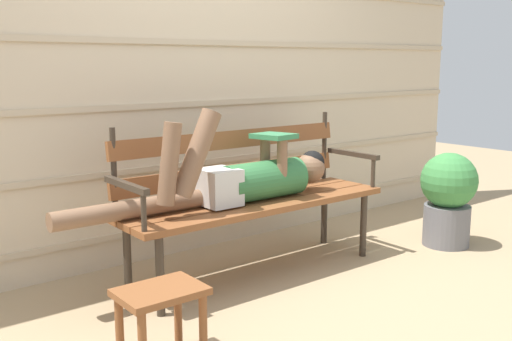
# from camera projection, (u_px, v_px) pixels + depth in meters

# --- Properties ---
(ground_plane) EXTENTS (12.00, 12.00, 0.00)m
(ground_plane) POSITION_uv_depth(u_px,v_px,m) (266.00, 277.00, 3.52)
(ground_plane) COLOR tan
(house_siding) EXTENTS (5.39, 0.08, 2.39)m
(house_siding) POSITION_uv_depth(u_px,v_px,m) (194.00, 73.00, 3.89)
(house_siding) COLOR beige
(house_siding) RESTS_ON ground
(park_bench) EXTENTS (1.72, 0.49, 0.93)m
(park_bench) POSITION_uv_depth(u_px,v_px,m) (249.00, 190.00, 3.56)
(park_bench) COLOR brown
(park_bench) RESTS_ON ground
(reclining_person) EXTENTS (1.75, 0.27, 0.57)m
(reclining_person) POSITION_uv_depth(u_px,v_px,m) (242.00, 177.00, 3.42)
(reclining_person) COLOR #33703D
(footstool) EXTENTS (0.36, 0.26, 0.34)m
(footstool) POSITION_uv_depth(u_px,v_px,m) (161.00, 306.00, 2.47)
(footstool) COLOR brown
(footstool) RESTS_ON ground
(potted_plant) EXTENTS (0.39, 0.39, 0.66)m
(potted_plant) POSITION_uv_depth(u_px,v_px,m) (448.00, 196.00, 4.09)
(potted_plant) COLOR slate
(potted_plant) RESTS_ON ground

